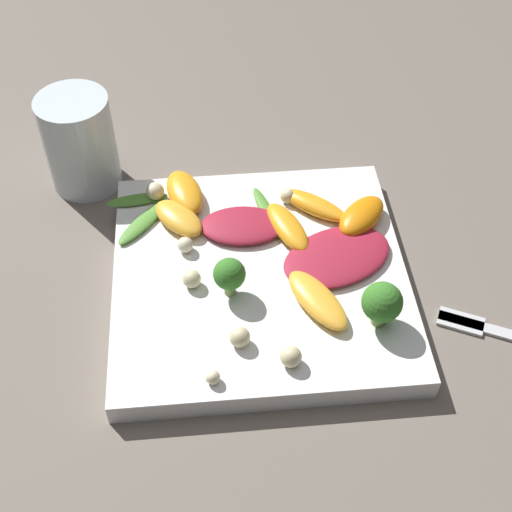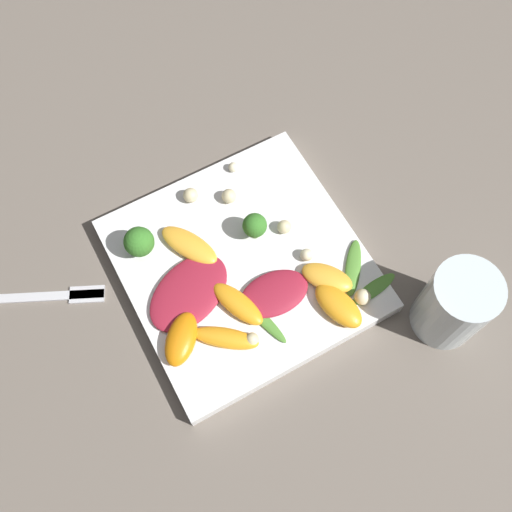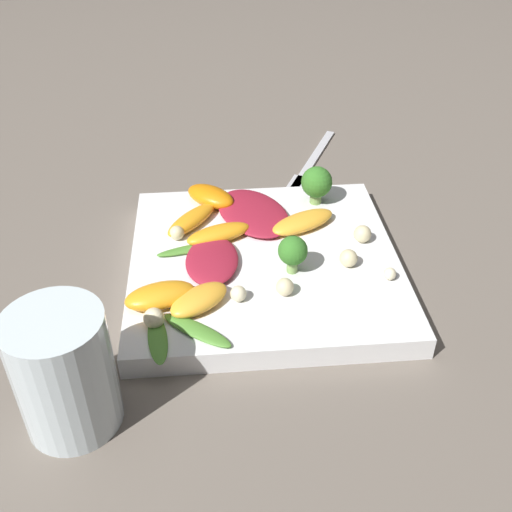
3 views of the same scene
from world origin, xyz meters
The scene contains 24 objects.
ground_plane centered at (0.00, 0.00, 0.00)m, with size 2.40×2.40×0.00m, color #6B6056.
plate centered at (0.00, 0.00, 0.01)m, with size 0.27×0.27×0.02m.
drinking_glass centered at (-0.17, -0.17, 0.05)m, with size 0.07×0.07×0.11m.
fork centered at (0.08, 0.23, 0.00)m, with size 0.10×0.18×0.01m.
radicchio_leaf_0 centered at (-0.01, 0.07, 0.03)m, with size 0.11×0.13×0.01m.
radicchio_leaf_1 centered at (-0.05, -0.01, 0.03)m, with size 0.06×0.09×0.01m.
orange_segment_0 centered at (-0.05, 0.03, 0.03)m, with size 0.08×0.05×0.02m.
orange_segment_1 centered at (0.05, 0.05, 0.03)m, with size 0.08×0.06×0.02m.
orange_segment_2 centered at (-0.07, 0.06, 0.03)m, with size 0.07×0.07×0.01m.
orange_segment_3 centered at (-0.05, 0.11, 0.03)m, with size 0.07×0.07×0.02m.
orange_segment_4 centered at (-0.07, -0.07, 0.03)m, with size 0.07×0.06×0.02m.
orange_segment_5 centered at (-0.10, -0.07, 0.03)m, with size 0.07×0.05×0.02m.
broccoli_floret_0 centered at (0.07, 0.10, 0.05)m, with size 0.04×0.04×0.05m.
broccoli_floret_1 centered at (0.02, -0.03, 0.05)m, with size 0.03×0.03×0.04m.
arugula_sprig_0 centered at (-0.07, 0.01, 0.03)m, with size 0.08×0.03×0.01m.
arugula_sprig_1 centered at (-0.10, -0.12, 0.03)m, with size 0.02×0.06×0.00m.
arugula_sprig_2 centered at (-0.07, -0.11, 0.03)m, with size 0.07×0.06×0.01m.
macadamia_nut_0 centered at (0.08, -0.02, 0.03)m, with size 0.02×0.02×0.02m.
macadamia_nut_1 centered at (0.01, -0.06, 0.03)m, with size 0.02×0.02×0.02m.
macadamia_nut_2 centered at (0.12, -0.05, 0.03)m, with size 0.01×0.01×0.01m.
macadamia_nut_3 centered at (0.11, 0.02, 0.03)m, with size 0.02×0.02×0.02m.
macadamia_nut_4 centered at (-0.03, -0.07, 0.03)m, with size 0.02×0.02×0.02m.
macadamia_nut_5 centered at (-0.11, -0.10, 0.03)m, with size 0.02×0.02×0.02m.
macadamia_nut_6 centered at (-0.09, 0.04, 0.03)m, with size 0.02×0.02×0.02m.
Camera 3 is at (-0.05, -0.49, 0.39)m, focal length 42.00 mm.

